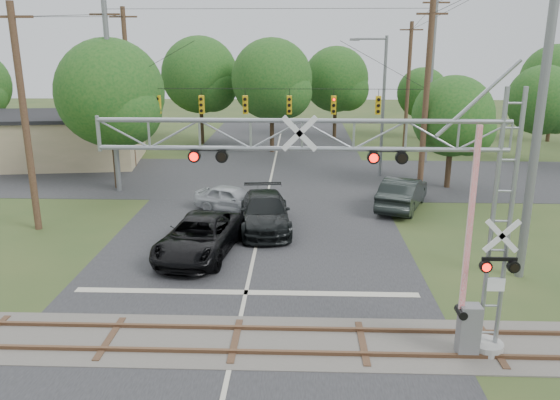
{
  "coord_description": "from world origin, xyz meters",
  "views": [
    {
      "loc": [
        1.96,
        -13.24,
        9.06
      ],
      "look_at": [
        1.22,
        7.5,
        3.09
      ],
      "focal_mm": 35.0,
      "sensor_mm": 36.0,
      "label": 1
    }
  ],
  "objects_px": {
    "crossing_gantry": "(379,196)",
    "streetlight": "(381,100)",
    "traffic_signal_span": "(282,101)",
    "pickup_black": "(200,237)",
    "sedan_silver": "(232,199)",
    "car_dark": "(265,212)",
    "commercial_building": "(33,139)"
  },
  "relations": [
    {
      "from": "car_dark",
      "to": "streetlight",
      "type": "relative_size",
      "value": 0.63
    },
    {
      "from": "streetlight",
      "to": "crossing_gantry",
      "type": "bearing_deg",
      "value": -98.08
    },
    {
      "from": "crossing_gantry",
      "to": "streetlight",
      "type": "xyz_separation_m",
      "value": [
        3.3,
        23.24,
        0.42
      ]
    },
    {
      "from": "traffic_signal_span",
      "to": "commercial_building",
      "type": "relative_size",
      "value": 1.11
    },
    {
      "from": "traffic_signal_span",
      "to": "pickup_black",
      "type": "distance_m",
      "value": 12.2
    },
    {
      "from": "pickup_black",
      "to": "sedan_silver",
      "type": "height_order",
      "value": "pickup_black"
    },
    {
      "from": "traffic_signal_span",
      "to": "pickup_black",
      "type": "height_order",
      "value": "traffic_signal_span"
    },
    {
      "from": "sedan_silver",
      "to": "car_dark",
      "type": "bearing_deg",
      "value": -120.8
    },
    {
      "from": "crossing_gantry",
      "to": "sedan_silver",
      "type": "relative_size",
      "value": 2.78
    },
    {
      "from": "pickup_black",
      "to": "sedan_silver",
      "type": "relative_size",
      "value": 1.43
    },
    {
      "from": "sedan_silver",
      "to": "traffic_signal_span",
      "type": "bearing_deg",
      "value": -8.7
    },
    {
      "from": "traffic_signal_span",
      "to": "streetlight",
      "type": "height_order",
      "value": "traffic_signal_span"
    },
    {
      "from": "commercial_building",
      "to": "traffic_signal_span",
      "type": "bearing_deg",
      "value": -30.6
    },
    {
      "from": "crossing_gantry",
      "to": "streetlight",
      "type": "relative_size",
      "value": 1.25
    },
    {
      "from": "pickup_black",
      "to": "sedan_silver",
      "type": "bearing_deg",
      "value": 92.63
    },
    {
      "from": "crossing_gantry",
      "to": "sedan_silver",
      "type": "height_order",
      "value": "crossing_gantry"
    },
    {
      "from": "crossing_gantry",
      "to": "traffic_signal_span",
      "type": "distance_m",
      "value": 18.68
    },
    {
      "from": "crossing_gantry",
      "to": "pickup_black",
      "type": "relative_size",
      "value": 1.95
    },
    {
      "from": "car_dark",
      "to": "streetlight",
      "type": "height_order",
      "value": "streetlight"
    },
    {
      "from": "traffic_signal_span",
      "to": "sedan_silver",
      "type": "height_order",
      "value": "traffic_signal_span"
    },
    {
      "from": "crossing_gantry",
      "to": "streetlight",
      "type": "height_order",
      "value": "streetlight"
    },
    {
      "from": "crossing_gantry",
      "to": "pickup_black",
      "type": "bearing_deg",
      "value": 130.8
    },
    {
      "from": "traffic_signal_span",
      "to": "sedan_silver",
      "type": "relative_size",
      "value": 4.49
    },
    {
      "from": "traffic_signal_span",
      "to": "sedan_silver",
      "type": "distance_m",
      "value": 6.99
    },
    {
      "from": "commercial_building",
      "to": "crossing_gantry",
      "type": "bearing_deg",
      "value": -57.18
    },
    {
      "from": "streetlight",
      "to": "car_dark",
      "type": "bearing_deg",
      "value": -121.54
    },
    {
      "from": "pickup_black",
      "to": "commercial_building",
      "type": "height_order",
      "value": "commercial_building"
    },
    {
      "from": "traffic_signal_span",
      "to": "streetlight",
      "type": "distance_m",
      "value": 8.22
    },
    {
      "from": "crossing_gantry",
      "to": "commercial_building",
      "type": "relative_size",
      "value": 0.68
    },
    {
      "from": "traffic_signal_span",
      "to": "commercial_building",
      "type": "distance_m",
      "value": 21.67
    },
    {
      "from": "traffic_signal_span",
      "to": "pickup_black",
      "type": "relative_size",
      "value": 3.15
    },
    {
      "from": "sedan_silver",
      "to": "streetlight",
      "type": "distance_m",
      "value": 13.72
    }
  ]
}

